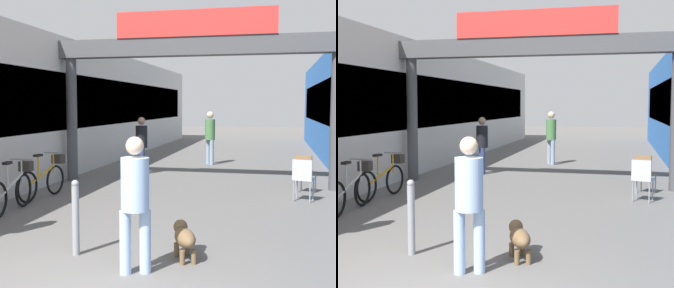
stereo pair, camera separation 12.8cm
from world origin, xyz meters
TOP-DOWN VIEW (x-y plane):
  - storefront_left at (-5.09, 11.00)m, footprint 3.00×26.00m
  - arcade_sign_gateway at (0.00, 7.53)m, footprint 7.40×0.47m
  - pedestrian_with_dog at (0.33, 1.23)m, footprint 0.45×0.45m
  - pedestrian_carrying_crate at (-1.87, 9.11)m, footprint 0.46×0.46m
  - pedestrian_elderly_walking at (-0.21, 11.75)m, footprint 0.48×0.48m
  - dog_on_leash at (0.80, 1.88)m, footprint 0.47×0.68m
  - bicycle_silver_third at (-2.90, 3.90)m, footprint 0.46×1.69m
  - bicycle_orange_farthest at (-2.94, 5.22)m, footprint 0.46×1.68m
  - bollard_post_metal at (-0.66, 1.72)m, footprint 0.10×0.10m
  - cafe_chair_aluminium_nearer at (2.54, 6.07)m, footprint 0.49×0.49m
  - cafe_chair_wood_farther at (2.63, 7.03)m, footprint 0.53×0.53m

SIDE VIEW (x-z plane):
  - dog_on_leash at x=0.80m, z-range 0.06..0.53m
  - bicycle_silver_third at x=-2.90m, z-range -0.05..0.93m
  - bicycle_orange_farthest at x=-2.94m, z-range -0.05..0.93m
  - bollard_post_metal at x=-0.66m, z-range 0.01..1.04m
  - cafe_chair_aluminium_nearer at x=2.54m, z-range 0.10..0.99m
  - cafe_chair_wood_farther at x=2.63m, z-range 0.10..0.99m
  - pedestrian_with_dog at x=0.33m, z-range 0.12..1.77m
  - pedestrian_carrying_crate at x=-1.87m, z-range 0.12..1.79m
  - pedestrian_elderly_walking at x=-0.21m, z-range 0.14..1.95m
  - storefront_left at x=-5.09m, z-range 0.00..3.86m
  - arcade_sign_gateway at x=0.00m, z-range 0.94..5.28m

